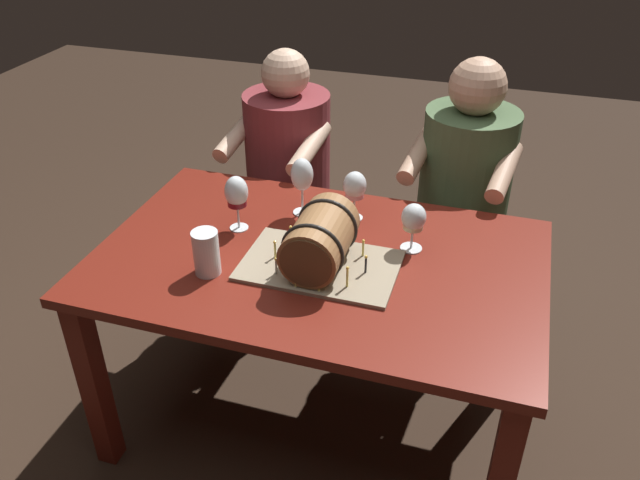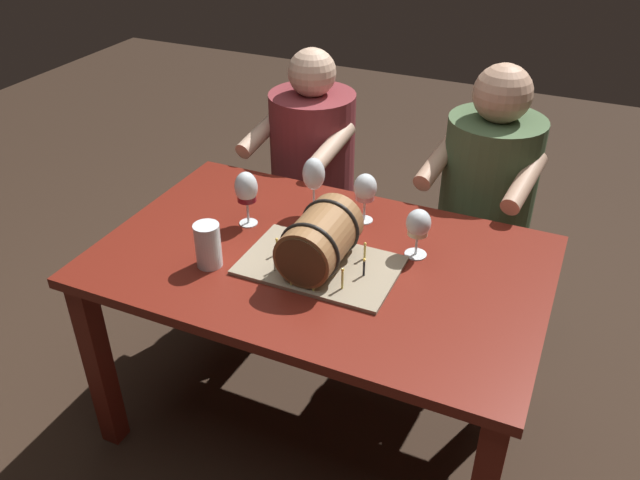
# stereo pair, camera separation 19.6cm
# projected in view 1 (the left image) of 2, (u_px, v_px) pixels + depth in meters

# --- Properties ---
(ground_plane) EXTENTS (8.00, 8.00, 0.00)m
(ground_plane) POSITION_uv_depth(u_px,v_px,m) (319.00, 416.00, 2.46)
(ground_plane) COLOR #332319
(dining_table) EXTENTS (1.42, 0.90, 0.74)m
(dining_table) POSITION_uv_depth(u_px,v_px,m) (318.00, 283.00, 2.12)
(dining_table) COLOR maroon
(dining_table) RESTS_ON ground
(barrel_cake) EXTENTS (0.48, 0.31, 0.20)m
(barrel_cake) POSITION_uv_depth(u_px,v_px,m) (320.00, 243.00, 1.97)
(barrel_cake) COLOR gray
(barrel_cake) RESTS_ON dining_table
(wine_glass_white) EXTENTS (0.08, 0.08, 0.16)m
(wine_glass_white) POSITION_uv_depth(u_px,v_px,m) (414.00, 219.00, 2.04)
(wine_glass_white) COLOR white
(wine_glass_white) RESTS_ON dining_table
(wine_glass_red) EXTENTS (0.08, 0.08, 0.20)m
(wine_glass_red) POSITION_uv_depth(u_px,v_px,m) (237.00, 194.00, 2.14)
(wine_glass_red) COLOR white
(wine_glass_red) RESTS_ON dining_table
(wine_glass_rose) EXTENTS (0.08, 0.08, 0.18)m
(wine_glass_rose) POSITION_uv_depth(u_px,v_px,m) (355.00, 187.00, 2.20)
(wine_glass_rose) COLOR white
(wine_glass_rose) RESTS_ON dining_table
(wine_glass_empty) EXTENTS (0.08, 0.08, 0.21)m
(wine_glass_empty) POSITION_uv_depth(u_px,v_px,m) (302.00, 176.00, 2.22)
(wine_glass_empty) COLOR white
(wine_glass_empty) RESTS_ON dining_table
(beer_pint) EXTENTS (0.08, 0.08, 0.14)m
(beer_pint) POSITION_uv_depth(u_px,v_px,m) (207.00, 255.00, 1.96)
(beer_pint) COLOR white
(beer_pint) RESTS_ON dining_table
(person_seated_left) EXTENTS (0.43, 0.51, 1.16)m
(person_seated_left) POSITION_uv_depth(u_px,v_px,m) (288.00, 186.00, 2.87)
(person_seated_left) COLOR #4C1B1E
(person_seated_left) RESTS_ON ground
(person_seated_right) EXTENTS (0.45, 0.52, 1.19)m
(person_seated_right) POSITION_uv_depth(u_px,v_px,m) (461.00, 207.00, 2.67)
(person_seated_right) COLOR #2A3A24
(person_seated_right) RESTS_ON ground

